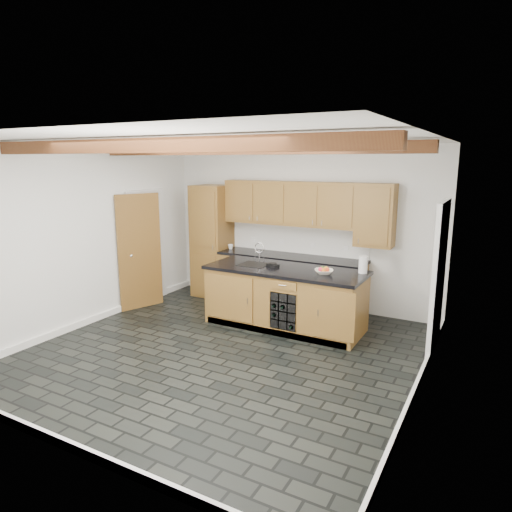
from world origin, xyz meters
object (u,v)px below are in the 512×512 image
at_px(island, 285,298).
at_px(kitchen_scale, 273,265).
at_px(fruit_bowl, 324,272).
at_px(paper_towel, 363,265).

height_order(island, kitchen_scale, kitchen_scale).
height_order(island, fruit_bowl, fruit_bowl).
bearing_deg(paper_towel, kitchen_scale, -168.76).
distance_m(fruit_bowl, paper_towel, 0.59).
bearing_deg(paper_towel, island, -165.12).
height_order(kitchen_scale, paper_towel, paper_towel).
relative_size(kitchen_scale, fruit_bowl, 0.82).
distance_m(island, kitchen_scale, 0.55).
relative_size(island, kitchen_scale, 11.28).
distance_m(island, paper_towel, 1.29).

